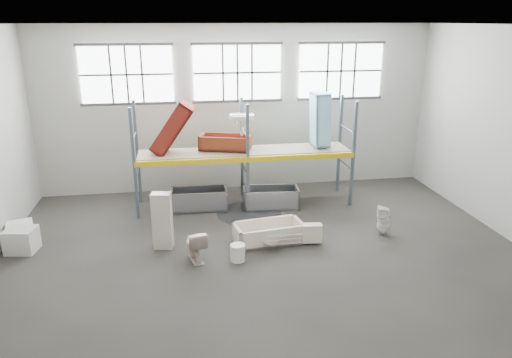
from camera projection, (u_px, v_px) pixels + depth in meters
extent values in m
cube|color=#423F38|center=(267.00, 261.00, 10.76)|extent=(12.00, 10.00, 0.10)
cube|color=silver|center=(269.00, 22.00, 9.15)|extent=(12.00, 10.00, 0.10)
cube|color=#B3B2A7|center=(237.00, 109.00, 14.69)|extent=(12.00, 0.10, 5.00)
cube|color=#B8B7AA|center=(353.00, 271.00, 5.23)|extent=(12.00, 0.10, 5.00)
cube|color=white|center=(127.00, 75.00, 13.75)|extent=(2.60, 0.04, 1.60)
cube|color=white|center=(237.00, 73.00, 14.23)|extent=(2.60, 0.04, 1.60)
cube|color=white|center=(341.00, 71.00, 14.72)|extent=(2.60, 0.04, 1.60)
cube|color=slate|center=(134.00, 165.00, 12.53)|extent=(0.08, 0.08, 3.00)
cube|color=slate|center=(138.00, 153.00, 13.65)|extent=(0.08, 0.08, 3.00)
cube|color=slate|center=(248.00, 159.00, 12.99)|extent=(0.08, 0.08, 3.00)
cube|color=slate|center=(242.00, 148.00, 14.11)|extent=(0.08, 0.08, 3.00)
cube|color=slate|center=(353.00, 155.00, 13.45)|extent=(0.08, 0.08, 3.00)
cube|color=slate|center=(340.00, 144.00, 14.57)|extent=(0.08, 0.08, 3.00)
cube|color=yellow|center=(248.00, 159.00, 12.99)|extent=(6.00, 0.10, 0.14)
cube|color=yellow|center=(242.00, 148.00, 14.11)|extent=(6.00, 0.10, 0.14)
cube|color=gray|center=(245.00, 151.00, 13.53)|extent=(5.90, 1.10, 0.03)
cylinder|color=black|center=(249.00, 213.00, 13.28)|extent=(1.80, 1.80, 0.00)
cube|color=beige|center=(312.00, 233.00, 11.40)|extent=(0.49, 0.27, 0.44)
imported|color=#C2ADA4|center=(272.00, 243.00, 11.16)|extent=(0.61, 0.61, 0.16)
imported|color=silver|center=(195.00, 245.00, 10.61)|extent=(0.56, 0.78, 0.73)
cube|color=beige|center=(162.00, 221.00, 11.09)|extent=(0.48, 0.36, 1.36)
imported|color=white|center=(384.00, 220.00, 11.89)|extent=(0.42, 0.41, 0.73)
imported|color=white|center=(242.00, 134.00, 13.19)|extent=(0.79, 0.68, 0.60)
cylinder|color=white|center=(238.00, 253.00, 10.62)|extent=(0.35, 0.35, 0.39)
cube|color=silver|center=(21.00, 240.00, 11.03)|extent=(0.73, 0.66, 0.56)
cube|color=silver|center=(21.00, 233.00, 11.47)|extent=(0.74, 0.74, 0.49)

